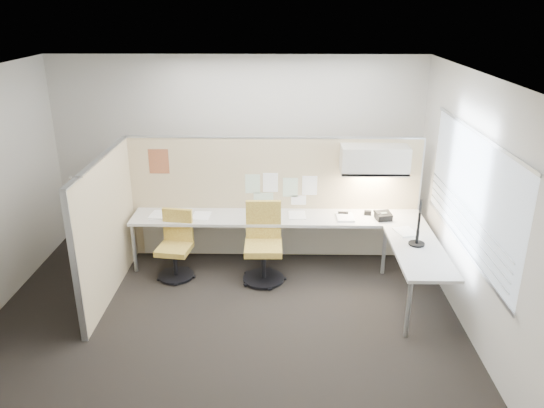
{
  "coord_description": "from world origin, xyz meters",
  "views": [
    {
      "loc": [
        0.65,
        -5.47,
        3.5
      ],
      "look_at": [
        0.54,
        0.8,
        1.09
      ],
      "focal_mm": 35.0,
      "sensor_mm": 36.0,
      "label": 1
    }
  ],
  "objects_px": {
    "chair_left": "(176,247)",
    "monitor": "(419,223)",
    "chair_right": "(263,245)",
    "phone": "(383,216)",
    "desk": "(301,229)"
  },
  "relations": [
    {
      "from": "chair_left",
      "to": "monitor",
      "type": "relative_size",
      "value": 1.81
    },
    {
      "from": "chair_left",
      "to": "phone",
      "type": "bearing_deg",
      "value": 13.97
    },
    {
      "from": "chair_right",
      "to": "phone",
      "type": "distance_m",
      "value": 1.67
    },
    {
      "from": "chair_left",
      "to": "chair_right",
      "type": "distance_m",
      "value": 1.18
    },
    {
      "from": "chair_right",
      "to": "monitor",
      "type": "relative_size",
      "value": 2.08
    },
    {
      "from": "chair_left",
      "to": "monitor",
      "type": "xyz_separation_m",
      "value": [
        3.05,
        -0.52,
        0.6
      ]
    },
    {
      "from": "desk",
      "to": "monitor",
      "type": "relative_size",
      "value": 8.01
    },
    {
      "from": "chair_left",
      "to": "chair_right",
      "type": "relative_size",
      "value": 0.87
    },
    {
      "from": "chair_right",
      "to": "phone",
      "type": "height_order",
      "value": "chair_right"
    },
    {
      "from": "chair_right",
      "to": "monitor",
      "type": "height_order",
      "value": "monitor"
    },
    {
      "from": "desk",
      "to": "monitor",
      "type": "xyz_separation_m",
      "value": [
        1.37,
        -0.73,
        0.42
      ]
    },
    {
      "from": "chair_right",
      "to": "monitor",
      "type": "xyz_separation_m",
      "value": [
        1.88,
        -0.46,
        0.53
      ]
    },
    {
      "from": "monitor",
      "to": "desk",
      "type": "bearing_deg",
      "value": 77.44
    },
    {
      "from": "chair_right",
      "to": "desk",
      "type": "bearing_deg",
      "value": 27.01
    },
    {
      "from": "chair_left",
      "to": "phone",
      "type": "height_order",
      "value": "chair_left"
    }
  ]
}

